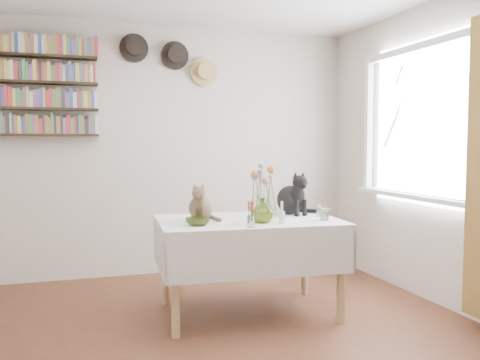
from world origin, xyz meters
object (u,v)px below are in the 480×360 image
object	(u,v)px
dining_table	(248,243)
flower_vase	(263,210)
tabby_cat	(201,201)
black_cat	(291,192)
bookshelf_unit	(41,87)

from	to	relation	value
dining_table	flower_vase	world-z (taller)	flower_vase
tabby_cat	black_cat	size ratio (longest dim) A/B	0.81
tabby_cat	bookshelf_unit	world-z (taller)	bookshelf_unit
dining_table	black_cat	world-z (taller)	black_cat
dining_table	flower_vase	distance (m)	0.33
dining_table	black_cat	xyz separation A→B (m)	(0.43, 0.18, 0.36)
flower_vase	tabby_cat	bearing A→B (deg)	149.55
dining_table	tabby_cat	size ratio (longest dim) A/B	4.89
dining_table	bookshelf_unit	xyz separation A→B (m)	(-1.55, 1.37, 1.29)
bookshelf_unit	flower_vase	bearing A→B (deg)	-44.25
tabby_cat	flower_vase	bearing A→B (deg)	-9.62
bookshelf_unit	black_cat	bearing A→B (deg)	-30.94
tabby_cat	bookshelf_unit	bearing A→B (deg)	152.88
tabby_cat	bookshelf_unit	xyz separation A→B (m)	(-1.18, 1.31, 0.96)
dining_table	bookshelf_unit	distance (m)	2.43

